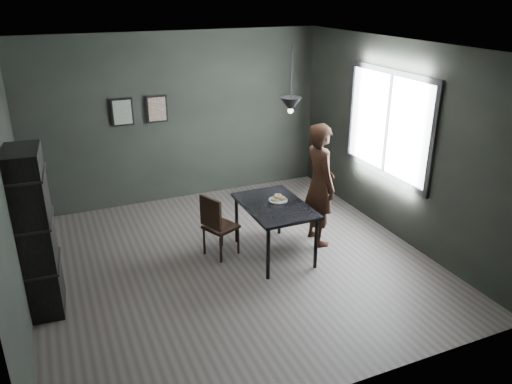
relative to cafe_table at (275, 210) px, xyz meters
name	(u,v)px	position (x,y,z in m)	size (l,w,h in m)	color
ground	(234,263)	(-0.60, 0.00, -0.67)	(5.00, 5.00, 0.00)	#393431
back_wall	(178,119)	(-0.60, 2.50, 0.73)	(5.00, 0.10, 2.80)	black
ceiling	(229,47)	(-0.60, 0.00, 2.13)	(5.00, 5.00, 0.02)	silver
window_assembly	(387,124)	(1.87, 0.20, 0.93)	(0.04, 1.96, 1.56)	white
cafe_table	(275,210)	(0.00, 0.00, 0.00)	(0.80, 1.20, 0.75)	black
white_plate	(278,201)	(0.09, 0.08, 0.08)	(0.23, 0.23, 0.01)	white
donut_pile	(278,198)	(0.09, 0.08, 0.12)	(0.22, 0.16, 0.09)	beige
woman	(320,185)	(0.74, 0.11, 0.21)	(0.64, 0.42, 1.76)	black
wood_chair	(216,223)	(-0.74, 0.26, -0.16)	(0.51, 0.51, 0.89)	black
shelf_unit	(35,233)	(-2.92, -0.09, 0.28)	(0.36, 0.64, 1.91)	black
pendant_lamp	(291,104)	(0.25, 0.10, 1.38)	(0.28, 0.28, 0.86)	black
framed_print_left	(122,112)	(-1.50, 2.47, 0.93)	(0.34, 0.04, 0.44)	black
framed_print_right	(157,109)	(-0.95, 2.47, 0.93)	(0.34, 0.04, 0.44)	black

